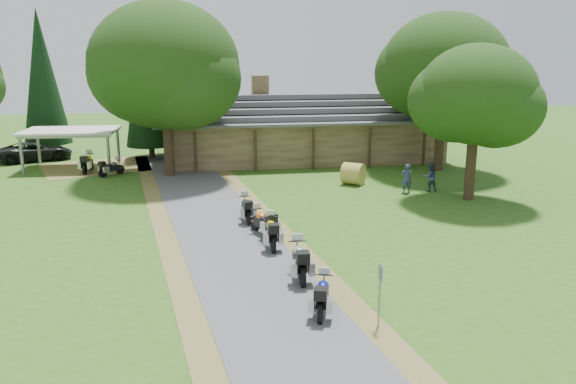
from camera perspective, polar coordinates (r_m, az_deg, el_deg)
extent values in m
plane|color=#2F5116|center=(19.51, -3.05, -9.90)|extent=(120.00, 120.00, 0.00)
plane|color=#4A4A4D|center=(23.17, -5.38, -5.97)|extent=(51.95, 51.95, 0.00)
imported|color=black|center=(45.86, -24.31, 4.23)|extent=(4.16, 6.02, 2.12)
imported|color=#303D5B|center=(32.93, 11.97, 1.62)|extent=(0.58, 0.43, 1.97)
imported|color=#303D5B|center=(33.57, 14.27, 1.75)|extent=(0.57, 0.42, 2.01)
cylinder|color=olive|center=(34.54, 6.64, 1.86)|extent=(1.77, 1.79, 1.33)
cone|color=black|center=(43.72, -14.08, 11.21)|extent=(3.70, 3.70, 12.09)
cone|color=black|center=(47.63, -23.63, 10.11)|extent=(3.54, 3.54, 11.15)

